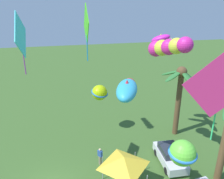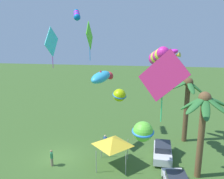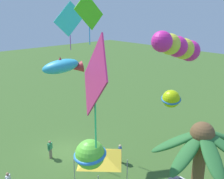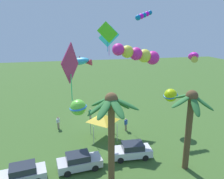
{
  "view_description": "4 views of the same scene",
  "coord_description": "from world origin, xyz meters",
  "px_view_note": "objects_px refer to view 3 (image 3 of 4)",
  "views": [
    {
      "loc": [
        13.34,
        1.69,
        13.04
      ],
      "look_at": [
        -2.24,
        5.29,
        6.82
      ],
      "focal_mm": 36.44,
      "sensor_mm": 36.0,
      "label": 1
    },
    {
      "loc": [
        20.76,
        7.96,
        12.47
      ],
      "look_at": [
        -0.44,
        5.23,
        7.0
      ],
      "focal_mm": 39.06,
      "sensor_mm": 36.0,
      "label": 2
    },
    {
      "loc": [
        10.87,
        17.56,
        12.0
      ],
      "look_at": [
        -0.56,
        5.21,
        6.79
      ],
      "focal_mm": 42.21,
      "sensor_mm": 36.0,
      "label": 3
    },
    {
      "loc": [
        5.04,
        28.5,
        12.18
      ],
      "look_at": [
        -0.1,
        6.28,
        5.93
      ],
      "focal_mm": 35.81,
      "sensor_mm": 36.0,
      "label": 4
    }
  ],
  "objects_px": {
    "kite_diamond_6": "(89,12)",
    "kite_tube_5": "(179,47)",
    "kite_ball_1": "(171,99)",
    "kite_fish_4": "(63,66)",
    "spectator_0": "(120,153)",
    "kite_ball_0": "(90,154)",
    "kite_diamond_2": "(95,78)",
    "spectator_1": "(50,149)",
    "palm_tree_1": "(199,163)",
    "kite_diamond_7": "(69,20)",
    "festival_tent": "(100,155)"
  },
  "relations": [
    {
      "from": "spectator_0",
      "to": "kite_diamond_6",
      "type": "bearing_deg",
      "value": -25.39
    },
    {
      "from": "kite_ball_1",
      "to": "kite_diamond_2",
      "type": "height_order",
      "value": "kite_diamond_2"
    },
    {
      "from": "palm_tree_1",
      "to": "kite_tube_5",
      "type": "height_order",
      "value": "kite_tube_5"
    },
    {
      "from": "spectator_1",
      "to": "kite_diamond_6",
      "type": "distance_m",
      "value": 11.57
    },
    {
      "from": "kite_ball_1",
      "to": "kite_fish_4",
      "type": "distance_m",
      "value": 11.35
    },
    {
      "from": "kite_fish_4",
      "to": "kite_tube_5",
      "type": "bearing_deg",
      "value": 137.09
    },
    {
      "from": "kite_diamond_6",
      "to": "kite_diamond_7",
      "type": "bearing_deg",
      "value": -104.65
    },
    {
      "from": "kite_ball_0",
      "to": "spectator_1",
      "type": "bearing_deg",
      "value": -104.73
    },
    {
      "from": "palm_tree_1",
      "to": "kite_diamond_6",
      "type": "distance_m",
      "value": 11.49
    },
    {
      "from": "kite_fish_4",
      "to": "kite_tube_5",
      "type": "height_order",
      "value": "kite_tube_5"
    },
    {
      "from": "festival_tent",
      "to": "kite_ball_1",
      "type": "xyz_separation_m",
      "value": [
        -8.27,
        -0.22,
        2.01
      ]
    },
    {
      "from": "kite_diamond_7",
      "to": "kite_fish_4",
      "type": "bearing_deg",
      "value": 52.09
    },
    {
      "from": "spectator_0",
      "to": "kite_ball_0",
      "type": "relative_size",
      "value": 0.85
    },
    {
      "from": "kite_ball_0",
      "to": "kite_diamond_7",
      "type": "xyz_separation_m",
      "value": [
        -4.92,
        -8.63,
        6.26
      ]
    },
    {
      "from": "festival_tent",
      "to": "palm_tree_1",
      "type": "bearing_deg",
      "value": 84.39
    },
    {
      "from": "kite_diamond_7",
      "to": "kite_diamond_2",
      "type": "bearing_deg",
      "value": 60.8
    },
    {
      "from": "festival_tent",
      "to": "kite_ball_0",
      "type": "xyz_separation_m",
      "value": [
        2.91,
        2.66,
        2.4
      ]
    },
    {
      "from": "palm_tree_1",
      "to": "kite_ball_0",
      "type": "relative_size",
      "value": 4.04
    },
    {
      "from": "kite_diamond_6",
      "to": "palm_tree_1",
      "type": "bearing_deg",
      "value": 79.73
    },
    {
      "from": "kite_diamond_2",
      "to": "kite_tube_5",
      "type": "xyz_separation_m",
      "value": [
        -6.06,
        -0.02,
        0.71
      ]
    },
    {
      "from": "kite_ball_1",
      "to": "kite_diamond_2",
      "type": "bearing_deg",
      "value": 19.24
    },
    {
      "from": "spectator_1",
      "to": "kite_diamond_2",
      "type": "xyz_separation_m",
      "value": [
        2.75,
        9.46,
        8.4
      ]
    },
    {
      "from": "kite_diamond_7",
      "to": "kite_diamond_6",
      "type": "bearing_deg",
      "value": 75.35
    },
    {
      "from": "festival_tent",
      "to": "kite_fish_4",
      "type": "height_order",
      "value": "kite_fish_4"
    },
    {
      "from": "kite_ball_0",
      "to": "kite_diamond_6",
      "type": "distance_m",
      "value": 9.25
    },
    {
      "from": "kite_fish_4",
      "to": "spectator_0",
      "type": "bearing_deg",
      "value": -173.31
    },
    {
      "from": "kite_diamond_2",
      "to": "spectator_0",
      "type": "bearing_deg",
      "value": -142.29
    },
    {
      "from": "kite_diamond_2",
      "to": "kite_fish_4",
      "type": "bearing_deg",
      "value": -106.24
    },
    {
      "from": "palm_tree_1",
      "to": "kite_diamond_2",
      "type": "height_order",
      "value": "kite_diamond_2"
    },
    {
      "from": "spectator_0",
      "to": "kite_diamond_7",
      "type": "xyz_separation_m",
      "value": [
        1.04,
        -4.79,
        10.32
      ]
    },
    {
      "from": "kite_diamond_6",
      "to": "festival_tent",
      "type": "bearing_deg",
      "value": 64.91
    },
    {
      "from": "kite_diamond_6",
      "to": "kite_tube_5",
      "type": "bearing_deg",
      "value": 104.47
    },
    {
      "from": "festival_tent",
      "to": "kite_tube_5",
      "type": "height_order",
      "value": "kite_tube_5"
    },
    {
      "from": "palm_tree_1",
      "to": "kite_ball_1",
      "type": "xyz_separation_m",
      "value": [
        -9.0,
        -7.67,
        -1.17
      ]
    },
    {
      "from": "kite_fish_4",
      "to": "kite_tube_5",
      "type": "distance_m",
      "value": 6.6
    },
    {
      "from": "palm_tree_1",
      "to": "kite_diamond_2",
      "type": "bearing_deg",
      "value": -52.1
    },
    {
      "from": "spectator_0",
      "to": "kite_diamond_2",
      "type": "height_order",
      "value": "kite_diamond_2"
    },
    {
      "from": "palm_tree_1",
      "to": "kite_diamond_2",
      "type": "relative_size",
      "value": 1.47
    },
    {
      "from": "spectator_1",
      "to": "kite_tube_5",
      "type": "xyz_separation_m",
      "value": [
        -3.31,
        9.44,
        9.11
      ]
    },
    {
      "from": "kite_diamond_2",
      "to": "kite_fish_4",
      "type": "xyz_separation_m",
      "value": [
        -1.3,
        -4.45,
        -0.38
      ]
    },
    {
      "from": "spectator_0",
      "to": "kite_ball_0",
      "type": "bearing_deg",
      "value": 32.79
    },
    {
      "from": "spectator_1",
      "to": "kite_diamond_7",
      "type": "relative_size",
      "value": 0.41
    },
    {
      "from": "kite_diamond_2",
      "to": "kite_diamond_6",
      "type": "xyz_separation_m",
      "value": [
        -4.51,
        -6.03,
        2.51
      ]
    },
    {
      "from": "kite_ball_0",
      "to": "kite_diamond_6",
      "type": "xyz_separation_m",
      "value": [
        -3.92,
        -4.81,
        6.85
      ]
    },
    {
      "from": "spectator_0",
      "to": "kite_ball_1",
      "type": "relative_size",
      "value": 0.67
    },
    {
      "from": "kite_diamond_6",
      "to": "kite_diamond_7",
      "type": "relative_size",
      "value": 0.87
    },
    {
      "from": "kite_ball_1",
      "to": "kite_fish_4",
      "type": "relative_size",
      "value": 0.93
    },
    {
      "from": "kite_diamond_6",
      "to": "kite_diamond_7",
      "type": "xyz_separation_m",
      "value": [
        -1.0,
        -3.82,
        -0.59
      ]
    },
    {
      "from": "spectator_1",
      "to": "kite_fish_4",
      "type": "xyz_separation_m",
      "value": [
        1.46,
        5.01,
        8.02
      ]
    },
    {
      "from": "spectator_0",
      "to": "palm_tree_1",
      "type": "bearing_deg",
      "value": 66.34
    }
  ]
}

